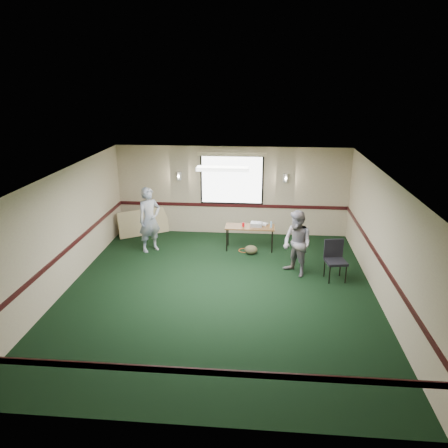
# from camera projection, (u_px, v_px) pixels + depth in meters

# --- Properties ---
(ground) EXTENTS (8.00, 8.00, 0.00)m
(ground) POSITION_uv_depth(u_px,v_px,m) (219.00, 292.00, 9.89)
(ground) COLOR black
(ground) RESTS_ON ground
(room_shell) EXTENTS (8.00, 8.02, 8.00)m
(room_shell) POSITION_uv_depth(u_px,v_px,m) (227.00, 200.00, 11.39)
(room_shell) COLOR tan
(room_shell) RESTS_ON ground
(folding_table) EXTENTS (1.37, 0.56, 0.68)m
(folding_table) POSITION_uv_depth(u_px,v_px,m) (250.00, 228.00, 12.17)
(folding_table) COLOR #523117
(folding_table) RESTS_ON ground
(projector) EXTENTS (0.33, 0.29, 0.11)m
(projector) POSITION_uv_depth(u_px,v_px,m) (256.00, 224.00, 12.15)
(projector) COLOR gray
(projector) RESTS_ON folding_table
(game_console) EXTENTS (0.25, 0.23, 0.05)m
(game_console) POSITION_uv_depth(u_px,v_px,m) (264.00, 224.00, 12.26)
(game_console) COLOR white
(game_console) RESTS_ON folding_table
(red_cup) EXTENTS (0.07, 0.07, 0.11)m
(red_cup) POSITION_uv_depth(u_px,v_px,m) (243.00, 225.00, 12.12)
(red_cup) COLOR red
(red_cup) RESTS_ON folding_table
(water_bottle) EXTENTS (0.05, 0.05, 0.18)m
(water_bottle) POSITION_uv_depth(u_px,v_px,m) (271.00, 225.00, 12.01)
(water_bottle) COLOR #85B7D9
(water_bottle) RESTS_ON folding_table
(duffel_bag) EXTENTS (0.37, 0.28, 0.25)m
(duffel_bag) POSITION_uv_depth(u_px,v_px,m) (251.00, 250.00, 11.98)
(duffel_bag) COLOR #453B27
(duffel_bag) RESTS_ON ground
(cable_coil) EXTENTS (0.36, 0.36, 0.02)m
(cable_coil) POSITION_uv_depth(u_px,v_px,m) (244.00, 250.00, 12.25)
(cable_coil) COLOR #D14B1A
(cable_coil) RESTS_ON ground
(folded_table) EXTENTS (1.43, 1.04, 0.80)m
(folded_table) POSITION_uv_depth(u_px,v_px,m) (143.00, 222.00, 13.38)
(folded_table) COLOR tan
(folded_table) RESTS_ON ground
(conference_chair) EXTENTS (0.54, 0.56, 0.96)m
(conference_chair) POSITION_uv_depth(u_px,v_px,m) (335.00, 257.00, 10.42)
(conference_chair) COLOR black
(conference_chair) RESTS_ON ground
(person_left) EXTENTS (0.78, 0.77, 1.81)m
(person_left) POSITION_uv_depth(u_px,v_px,m) (150.00, 220.00, 12.00)
(person_left) COLOR #3D5587
(person_left) RESTS_ON ground
(person_right) EXTENTS (0.98, 1.00, 1.62)m
(person_right) POSITION_uv_depth(u_px,v_px,m) (297.00, 244.00, 10.54)
(person_right) COLOR #6977A4
(person_right) RESTS_ON ground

